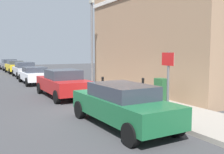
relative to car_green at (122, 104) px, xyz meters
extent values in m
plane|color=#38383A|center=(0.73, 1.90, -0.75)|extent=(80.00, 80.00, 0.00)
cube|color=gray|center=(2.61, 7.90, -0.67)|extent=(2.63, 30.00, 0.15)
cube|color=#937256|center=(7.76, 5.26, 3.59)|extent=(7.65, 10.72, 8.67)
cube|color=#195933|center=(0.00, 0.00, -0.10)|extent=(1.77, 4.46, 0.65)
cube|color=#2D333D|center=(0.00, -0.01, 0.43)|extent=(1.52, 2.29, 0.45)
cylinder|color=black|center=(-0.82, 1.65, -0.43)|extent=(0.24, 0.65, 0.64)
cylinder|color=black|center=(0.74, 1.69, -0.43)|extent=(0.24, 0.65, 0.64)
cylinder|color=black|center=(-0.74, -1.68, -0.43)|extent=(0.24, 0.65, 0.64)
cylinder|color=black|center=(0.82, -1.64, -0.43)|extent=(0.24, 0.65, 0.64)
cube|color=maroon|center=(0.02, 6.30, -0.09)|extent=(1.84, 4.44, 0.68)
cube|color=#2D333D|center=(0.02, 6.20, 0.48)|extent=(1.60, 1.89, 0.50)
cylinder|color=black|center=(-0.84, 7.95, -0.43)|extent=(0.23, 0.64, 0.64)
cylinder|color=black|center=(0.85, 7.97, -0.43)|extent=(0.23, 0.64, 0.64)
cylinder|color=black|center=(-0.80, 4.63, -0.43)|extent=(0.23, 0.64, 0.64)
cylinder|color=black|center=(0.88, 4.65, -0.43)|extent=(0.23, 0.64, 0.64)
cube|color=silver|center=(-0.08, 12.92, -0.15)|extent=(1.76, 4.13, 0.56)
cube|color=#2D333D|center=(-0.08, 12.94, 0.32)|extent=(1.54, 1.82, 0.42)
cylinder|color=black|center=(-0.90, 14.43, -0.43)|extent=(0.22, 0.64, 0.64)
cylinder|color=black|center=(0.75, 14.43, -0.43)|extent=(0.22, 0.64, 0.64)
cylinder|color=black|center=(-0.91, 11.40, -0.43)|extent=(0.22, 0.64, 0.64)
cylinder|color=black|center=(0.75, 11.40, -0.43)|extent=(0.22, 0.64, 0.64)
cube|color=#B7B7BC|center=(0.11, 18.41, -0.11)|extent=(1.79, 4.20, 0.63)
cube|color=#2D333D|center=(0.11, 18.20, 0.45)|extent=(1.55, 2.04, 0.53)
cylinder|color=black|center=(-0.68, 19.95, -0.43)|extent=(0.23, 0.64, 0.64)
cylinder|color=black|center=(0.94, 19.93, -0.43)|extent=(0.23, 0.64, 0.64)
cylinder|color=black|center=(-0.73, 16.88, -0.43)|extent=(0.23, 0.64, 0.64)
cylinder|color=black|center=(0.90, 16.86, -0.43)|extent=(0.23, 0.64, 0.64)
cube|color=gold|center=(0.04, 23.91, -0.08)|extent=(1.76, 4.13, 0.69)
cube|color=#2D333D|center=(0.04, 23.95, 0.46)|extent=(1.51, 2.13, 0.43)
cylinder|color=black|center=(-0.78, 25.39, -0.43)|extent=(0.23, 0.64, 0.64)
cylinder|color=black|center=(0.78, 25.43, -0.43)|extent=(0.23, 0.64, 0.64)
cylinder|color=black|center=(-0.71, 22.40, -0.43)|extent=(0.23, 0.64, 0.64)
cylinder|color=black|center=(0.85, 22.43, -0.43)|extent=(0.23, 0.64, 0.64)
cube|color=slate|center=(0.06, 29.42, -0.12)|extent=(1.93, 4.15, 0.60)
cube|color=#2D333D|center=(0.06, 29.35, 0.42)|extent=(1.66, 2.10, 0.53)
cylinder|color=black|center=(-0.84, 30.90, -0.43)|extent=(0.23, 0.64, 0.64)
cylinder|color=black|center=(0.90, 30.94, -0.43)|extent=(0.23, 0.64, 0.64)
cylinder|color=black|center=(-0.77, 27.90, -0.43)|extent=(0.23, 0.64, 0.64)
cylinder|color=black|center=(0.97, 27.94, -0.43)|extent=(0.23, 0.64, 0.64)
cube|color=#1E4C28|center=(2.90, 1.55, -0.02)|extent=(0.40, 0.55, 1.15)
cube|color=#333333|center=(2.90, 1.55, -0.56)|extent=(0.46, 0.61, 0.08)
cylinder|color=black|center=(3.00, 3.05, -0.12)|extent=(0.12, 0.12, 0.95)
sphere|color=black|center=(3.00, 3.05, 0.37)|extent=(0.14, 0.14, 0.14)
cylinder|color=black|center=(1.55, 4.52, -0.12)|extent=(0.12, 0.12, 0.95)
sphere|color=black|center=(1.55, 4.52, 0.37)|extent=(0.14, 0.14, 0.14)
cylinder|color=#59595B|center=(1.59, -0.38, 0.55)|extent=(0.08, 0.08, 2.30)
cube|color=white|center=(1.57, -0.38, 1.45)|extent=(0.03, 0.56, 0.40)
cube|color=red|center=(1.56, -0.38, 1.45)|extent=(0.01, 0.60, 0.44)
cylinder|color=#59595B|center=(2.94, 8.94, 2.15)|extent=(0.14, 0.14, 5.50)
cube|color=#A5A599|center=(2.94, 8.94, 5.02)|extent=(0.20, 0.44, 0.20)
camera|label=1|loc=(-4.24, -7.10, 1.71)|focal=41.21mm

